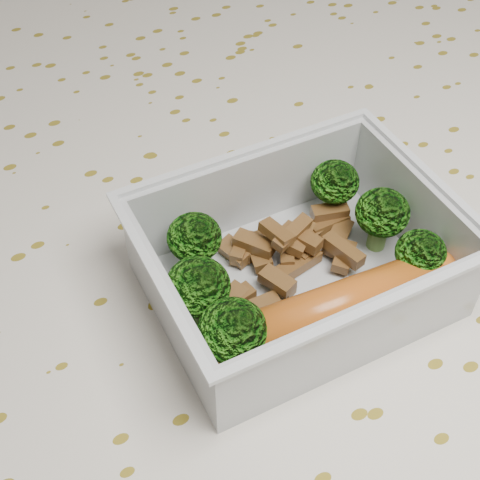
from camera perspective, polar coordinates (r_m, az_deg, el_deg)
name	(u,v)px	position (r m, az deg, el deg)	size (l,w,h in m)	color
dining_table	(235,346)	(0.50, -0.41, -9.04)	(1.40, 0.90, 0.75)	brown
tablecloth	(235,305)	(0.46, -0.44, -5.57)	(1.46, 0.96, 0.19)	silver
lunch_container	(297,268)	(0.40, 4.92, -2.37)	(0.18, 0.14, 0.06)	silver
broccoli_florets	(283,257)	(0.39, 3.65, -1.47)	(0.16, 0.11, 0.05)	#608C3F
meat_pile	(287,252)	(0.42, 4.07, -1.02)	(0.12, 0.06, 0.03)	brown
sausage	(337,306)	(0.38, 8.30, -5.62)	(0.16, 0.04, 0.03)	#B45417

